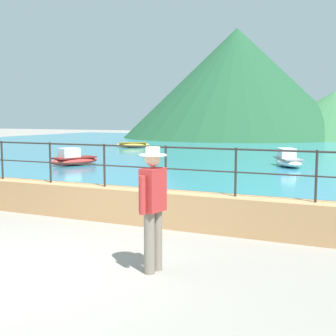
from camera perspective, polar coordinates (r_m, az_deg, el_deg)
name	(u,v)px	position (r m, az deg, el deg)	size (l,w,h in m)	color
ground_plane	(25,270)	(6.85, -17.57, -12.19)	(120.00, 120.00, 0.00)	gray
promenade_wall	(134,206)	(9.29, -4.27, -4.76)	(20.00, 0.56, 0.70)	tan
railing	(134,159)	(9.15, -4.32, 1.14)	(18.44, 0.04, 0.90)	#282623
lake_water	(300,150)	(31.01, 16.37, 2.25)	(64.00, 44.32, 0.06)	teal
hill_main	(236,83)	(48.77, 8.62, 10.53)	(23.92, 23.92, 11.39)	#1E4C2D
hill_secondary	(335,115)	(48.20, 20.36, 6.32)	(16.66, 16.66, 4.77)	#33663D
person_walking	(153,203)	(6.23, -1.91, -4.42)	(0.38, 0.56, 1.75)	slate
boat_2	(73,159)	(20.15, -11.87, 1.10)	(1.73, 2.47, 0.76)	red
boat_3	(133,145)	(31.31, -4.47, 2.95)	(2.42, 2.00, 0.36)	gold
boat_4	(288,160)	(19.98, 14.90, 0.98)	(1.85, 2.46, 0.76)	white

